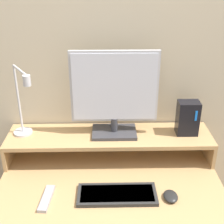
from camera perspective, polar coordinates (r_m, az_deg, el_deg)
The scene contains 9 objects.
wall_back at distance 1.70m, azimuth -0.61°, elevation 10.62°, with size 6.00×0.05×2.50m.
desk at distance 1.76m, azimuth -0.34°, elevation -17.25°, with size 1.11×0.65×0.70m.
monitor_shelf at distance 1.71m, azimuth -0.48°, elevation -4.77°, with size 1.11×0.26×0.14m.
monitor at distance 1.61m, azimuth 0.43°, elevation 3.42°, with size 0.45×0.17×0.46m.
desk_lamp at distance 1.66m, azimuth -16.03°, elevation 0.58°, with size 0.16×0.22×0.39m.
router_dock at distance 1.72m, azimuth 13.66°, elevation -1.06°, with size 0.11×0.08×0.19m.
keyboard at distance 1.51m, azimuth 0.94°, elevation -14.82°, with size 0.37×0.15×0.02m.
mouse at distance 1.52m, azimuth 10.67°, elevation -14.90°, with size 0.07×0.09×0.03m.
remote_control at distance 1.53m, azimuth -11.87°, elevation -15.20°, with size 0.06×0.18×0.02m.
Camera 1 is at (-0.02, -0.96, 1.70)m, focal length 50.00 mm.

